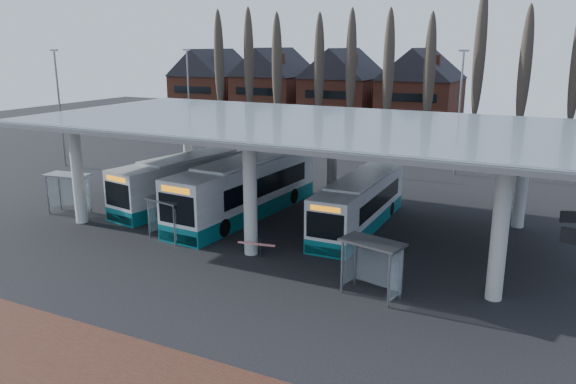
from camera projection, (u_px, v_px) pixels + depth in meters
The scene contains 14 objects.
ground at pixel (225, 270), 27.10m from camera, with size 140.00×140.00×0.00m, color black.
station_canopy at pixel (297, 131), 32.57m from camera, with size 32.00×16.00×6.34m.
poplar_row at pixel (411, 64), 53.40m from camera, with size 45.10×1.10×14.50m.
townhouse_row at pixel (308, 83), 70.46m from camera, with size 36.80×10.30×12.25m.
lamp_post_a at pixel (189, 102), 52.56m from camera, with size 0.80×0.16×10.17m.
lamp_post_b at pixel (459, 111), 45.63m from camera, with size 0.80×0.16×10.17m.
lamp_post_d at pixel (60, 106), 49.10m from camera, with size 0.80×0.16×10.17m.
bus_0 at pixel (191, 181), 38.32m from camera, with size 4.54×12.21×3.32m.
bus_1 at pixel (246, 188), 35.59m from camera, with size 3.61×13.25×3.64m.
bus_2 at pixel (360, 204), 33.19m from camera, with size 2.54×10.97×3.04m.
shelter_0 at pixel (69, 184), 35.95m from camera, with size 2.94×1.75×2.58m.
shelter_1 at pixel (170, 209), 31.12m from camera, with size 2.72×1.74×2.34m.
shelter_2 at pixel (374, 255), 23.99m from camera, with size 2.93×1.91×2.50m.
barrier at pixel (257, 245), 28.30m from camera, with size 1.97×0.70×0.99m.
Camera 1 is at (14.02, -21.21, 10.55)m, focal length 35.00 mm.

